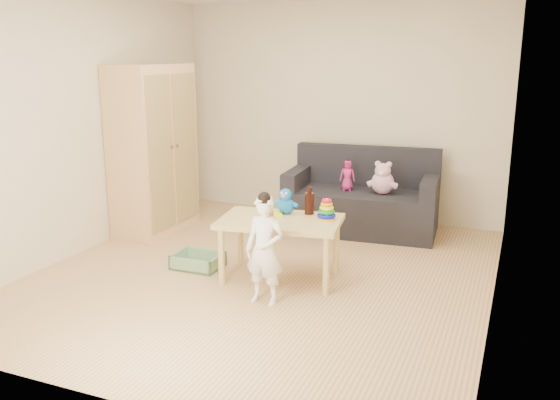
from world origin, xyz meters
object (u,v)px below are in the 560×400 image
at_px(play_table, 280,249).
at_px(toddler, 265,251).
at_px(wardrobe, 153,149).
at_px(sofa, 361,211).

height_order(play_table, toddler, toddler).
relative_size(wardrobe, toddler, 2.13).
xyz_separation_m(wardrobe, sofa, (2.20, 0.84, -0.70)).
xyz_separation_m(wardrobe, toddler, (2.00, -1.42, -0.50)).
distance_m(play_table, toddler, 0.57).
distance_m(sofa, toddler, 2.28).
xyz_separation_m(sofa, play_table, (-0.29, -1.72, 0.04)).
bearing_deg(play_table, toddler, -80.88).
bearing_deg(sofa, play_table, -103.71).
bearing_deg(sofa, toddler, -99.28).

